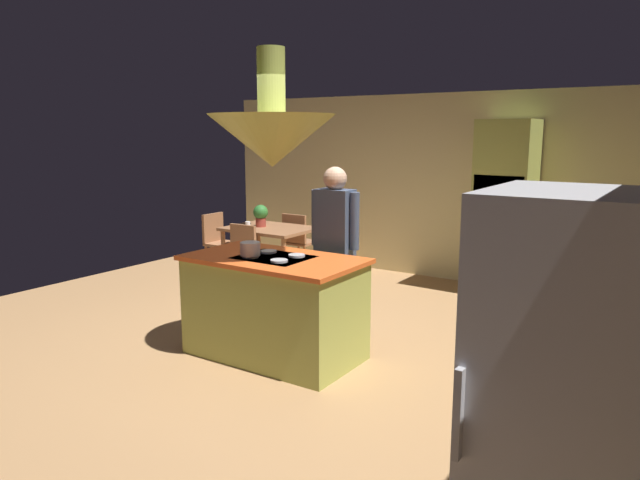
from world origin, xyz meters
The scene contains 18 objects.
ground centered at (0.00, 0.00, 0.00)m, with size 8.16×8.16×0.00m, color #AD7F51.
wall_back centered at (0.00, 3.45, 1.27)m, with size 6.80×0.10×2.55m, color beige.
kitchen_island centered at (0.00, -0.20, 0.47)m, with size 1.59×0.90×0.95m.
counter_run_right centered at (2.84, 0.60, 0.47)m, with size 0.73×2.18×0.93m.
oven_tower centered at (1.10, 3.04, 1.09)m, with size 0.66×0.62×2.18m.
refrigerator centered at (2.80, -1.90, 0.91)m, with size 0.72×0.74×1.81m.
dining_table centered at (-1.70, 1.90, 0.66)m, with size 1.14×0.87×0.76m.
person_at_island centered at (0.19, 0.52, 0.98)m, with size 0.53×0.23×1.70m.
range_hood centered at (0.00, -0.20, 1.98)m, with size 1.10×1.10×1.00m.
pendant_light_over_table centered at (-1.70, 1.90, 1.86)m, with size 0.32×0.32×0.82m.
chair_facing_island centered at (-1.70, 1.24, 0.50)m, with size 0.40×0.40×0.87m.
chair_by_back_wall centered at (-1.70, 2.56, 0.50)m, with size 0.40×0.40×0.87m.
chair_at_corner centered at (-2.65, 1.90, 0.50)m, with size 0.40×0.40×0.87m.
potted_plant_on_table centered at (-1.84, 1.88, 0.93)m, with size 0.20×0.20×0.30m.
cup_on_table centered at (-1.90, 1.68, 0.81)m, with size 0.07×0.07×0.09m, color white.
canister_flour centered at (2.84, 0.07, 1.03)m, with size 0.11×0.11×0.20m, color silver.
canister_sugar centered at (2.84, 0.25, 1.03)m, with size 0.13×0.13×0.21m, color silver.
cooking_pot_on_cooktop centered at (-0.16, -0.33, 1.01)m, with size 0.18×0.18×0.12m, color #B2B2B7.
Camera 1 is at (3.14, -4.22, 2.02)m, focal length 32.74 mm.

